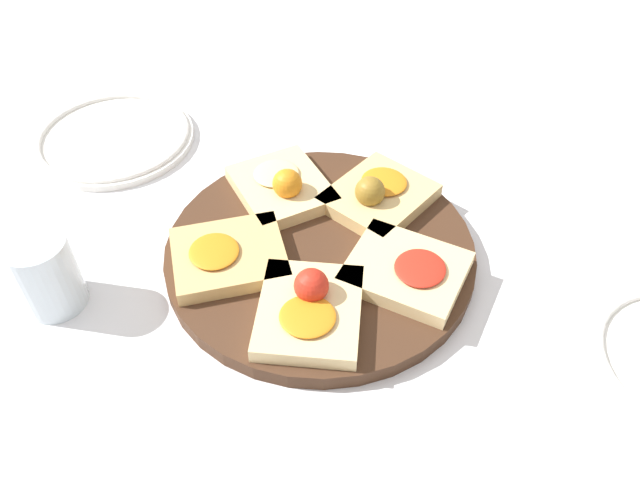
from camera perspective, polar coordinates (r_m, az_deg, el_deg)
ground_plane at (r=0.76m, az=0.00°, el=-1.58°), size 3.00×3.00×0.00m
serving_board at (r=0.75m, az=0.00°, el=-1.04°), size 0.37×0.37×0.02m
focaccia_slice_0 at (r=0.80m, az=-3.48°, el=4.96°), size 0.15×0.14×0.05m
focaccia_slice_1 at (r=0.72m, az=-8.43°, el=-1.44°), size 0.16×0.16×0.02m
focaccia_slice_2 at (r=0.66m, az=-0.95°, el=-6.20°), size 0.16×0.17×0.05m
focaccia_slice_3 at (r=0.71m, az=7.94°, el=-2.77°), size 0.15×0.14×0.02m
focaccia_slice_4 at (r=0.79m, az=5.06°, el=4.28°), size 0.11×0.13×0.05m
plate_left at (r=0.98m, az=-18.30°, el=8.90°), size 0.23×0.23×0.02m
water_glass at (r=0.74m, az=-23.79°, el=-2.81°), size 0.07×0.07×0.09m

